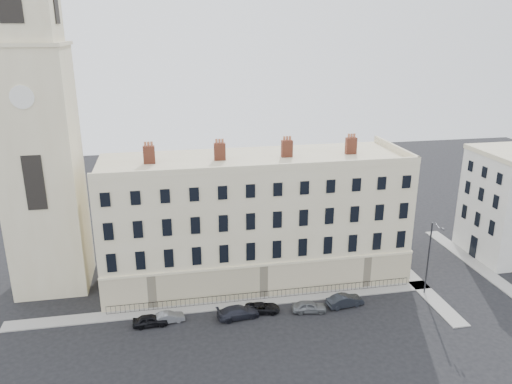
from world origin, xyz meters
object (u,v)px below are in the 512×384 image
car_e (309,307)px  streetlamp (429,255)px  car_b (169,317)px  car_f (345,301)px  car_c (238,312)px  car_d (262,308)px  car_a (150,320)px

car_e → streetlamp: streetlamp is taller
car_b → car_f: (19.42, -0.47, 0.13)m
streetlamp → car_c: bearing=-162.5°
car_c → car_e: (7.78, -0.31, -0.03)m
car_b → streetlamp: (29.60, 0.30, 4.38)m
car_c → car_d: (2.74, 0.58, -0.14)m
car_e → car_f: 4.28m
car_a → car_c: bearing=-92.7°
car_e → streetlamp: 15.11m
car_e → car_f: car_f is taller
car_e → streetlamp: size_ratio=0.42×
car_a → streetlamp: streetlamp is taller
car_b → streetlamp: size_ratio=0.38×
car_a → car_e: size_ratio=0.96×
car_e → streetlamp: (14.44, 1.16, 4.29)m
car_c → car_e: bearing=-100.2°
car_d → car_e: 5.11m
car_f → streetlamp: size_ratio=0.47×
car_b → streetlamp: bearing=-96.3°
car_c → streetlamp: bearing=-95.7°
car_a → car_e: car_e is taller
car_b → car_c: size_ratio=0.73×
car_a → car_c: size_ratio=0.79×
car_d → car_f: bearing=-84.3°
car_b → car_f: car_f is taller
car_c → car_e: car_c is taller
car_b → car_d: car_b is taller
car_a → car_f: car_f is taller
car_c → car_d: car_c is taller
car_c → car_d: bearing=-85.9°
car_b → car_f: size_ratio=0.81×
car_b → car_c: 7.40m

